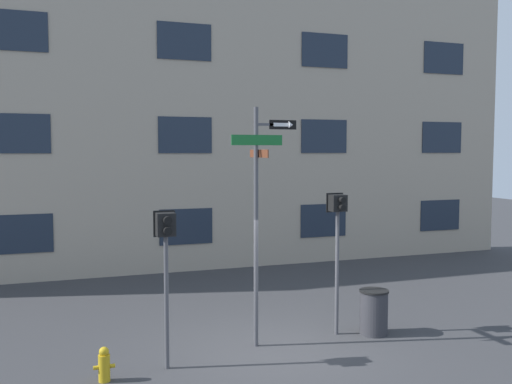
{
  "coord_description": "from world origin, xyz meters",
  "views": [
    {
      "loc": [
        -3.86,
        -9.88,
        3.83
      ],
      "look_at": [
        -0.22,
        0.44,
        3.03
      ],
      "focal_mm": 40.0,
      "sensor_mm": 36.0,
      "label": 1
    }
  ],
  "objects_px": {
    "street_sign_pole": "(259,205)",
    "fire_hydrant": "(104,365)",
    "pedestrian_signal_left": "(166,245)",
    "pedestrian_signal_right": "(338,226)",
    "trash_bin": "(374,312)"
  },
  "relations": [
    {
      "from": "street_sign_pole",
      "to": "pedestrian_signal_right",
      "type": "height_order",
      "value": "street_sign_pole"
    },
    {
      "from": "fire_hydrant",
      "to": "trash_bin",
      "type": "bearing_deg",
      "value": 6.7
    },
    {
      "from": "pedestrian_signal_left",
      "to": "pedestrian_signal_right",
      "type": "distance_m",
      "value": 3.75
    },
    {
      "from": "pedestrian_signal_left",
      "to": "trash_bin",
      "type": "relative_size",
      "value": 2.97
    },
    {
      "from": "pedestrian_signal_left",
      "to": "street_sign_pole",
      "type": "bearing_deg",
      "value": 16.61
    },
    {
      "from": "pedestrian_signal_left",
      "to": "fire_hydrant",
      "type": "bearing_deg",
      "value": -169.19
    },
    {
      "from": "street_sign_pole",
      "to": "pedestrian_signal_right",
      "type": "distance_m",
      "value": 1.83
    },
    {
      "from": "street_sign_pole",
      "to": "fire_hydrant",
      "type": "bearing_deg",
      "value": -165.45
    },
    {
      "from": "pedestrian_signal_right",
      "to": "trash_bin",
      "type": "bearing_deg",
      "value": -19.32
    },
    {
      "from": "pedestrian_signal_right",
      "to": "fire_hydrant",
      "type": "distance_m",
      "value": 5.26
    },
    {
      "from": "pedestrian_signal_left",
      "to": "pedestrian_signal_right",
      "type": "height_order",
      "value": "pedestrian_signal_right"
    },
    {
      "from": "pedestrian_signal_left",
      "to": "pedestrian_signal_right",
      "type": "xyz_separation_m",
      "value": [
        3.69,
        0.7,
        0.09
      ]
    },
    {
      "from": "street_sign_pole",
      "to": "fire_hydrant",
      "type": "distance_m",
      "value": 3.99
    },
    {
      "from": "pedestrian_signal_right",
      "to": "trash_bin",
      "type": "relative_size",
      "value": 3.15
    },
    {
      "from": "street_sign_pole",
      "to": "pedestrian_signal_right",
      "type": "xyz_separation_m",
      "value": [
        1.76,
        0.12,
        -0.49
      ]
    }
  ]
}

